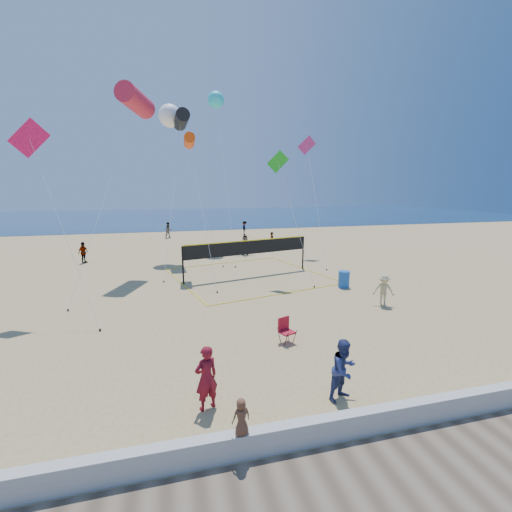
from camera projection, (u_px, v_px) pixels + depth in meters
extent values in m
plane|color=tan|center=(261.00, 376.00, 10.52)|extent=(120.00, 120.00, 0.00)
cube|color=navy|center=(182.00, 216.00, 69.43)|extent=(140.00, 50.00, 0.03)
cube|color=beige|center=(297.00, 435.00, 7.62)|extent=(32.00, 0.30, 0.60)
imported|color=maroon|center=(206.00, 378.00, 8.83)|extent=(0.75, 0.63, 1.76)
imported|color=brown|center=(241.00, 417.00, 7.13)|extent=(0.44, 0.33, 0.81)
imported|color=navy|center=(344.00, 370.00, 9.27)|extent=(1.02, 0.92, 1.72)
imported|color=tan|center=(384.00, 290.00, 16.76)|extent=(1.16, 0.97, 1.55)
imported|color=gray|center=(83.00, 253.00, 26.19)|extent=(0.81, 1.03, 1.63)
imported|color=gray|center=(245.00, 245.00, 29.32)|extent=(1.62, 0.72, 1.69)
imported|color=gray|center=(272.00, 240.00, 32.56)|extent=(0.47, 0.63, 1.57)
imported|color=gray|center=(169.00, 230.00, 39.21)|extent=(1.03, 0.90, 1.81)
imported|color=gray|center=(245.00, 228.00, 41.94)|extent=(0.94, 1.23, 1.67)
cube|color=#A51223|center=(287.00, 332.00, 12.71)|extent=(0.65, 0.62, 0.06)
cube|color=#A51223|center=(284.00, 323.00, 12.81)|extent=(0.50, 0.23, 0.52)
cylinder|color=black|center=(286.00, 340.00, 12.48)|extent=(0.12, 0.25, 0.67)
cylinder|color=black|center=(279.00, 337.00, 12.77)|extent=(0.12, 0.25, 0.67)
cylinder|color=black|center=(294.00, 337.00, 12.71)|extent=(0.12, 0.25, 0.67)
cylinder|color=black|center=(288.00, 334.00, 13.01)|extent=(0.12, 0.25, 0.67)
cylinder|color=#1A54AD|center=(344.00, 279.00, 19.85)|extent=(0.77, 0.77, 0.95)
cylinder|color=black|center=(183.00, 266.00, 20.29)|extent=(0.10, 0.10, 2.32)
cylinder|color=black|center=(303.00, 253.00, 24.26)|extent=(0.10, 0.10, 2.32)
cube|color=black|center=(248.00, 248.00, 22.14)|extent=(8.45, 2.05, 0.87)
cube|color=yellow|center=(248.00, 241.00, 22.05)|extent=(8.46, 2.06, 0.06)
cube|color=yellow|center=(284.00, 293.00, 18.73)|extent=(8.66, 2.12, 0.02)
cube|color=yellow|center=(223.00, 263.00, 26.27)|extent=(8.66, 2.12, 0.02)
cylinder|color=red|center=(136.00, 101.00, 21.58)|extent=(2.34, 3.38, 1.70)
cylinder|color=silver|center=(107.00, 190.00, 18.82)|extent=(3.15, 7.31, 11.04)
cylinder|color=black|center=(68.00, 310.00, 16.05)|extent=(0.08, 0.08, 0.10)
cylinder|color=black|center=(181.00, 119.00, 26.12)|extent=(1.23, 2.55, 1.35)
cylinder|color=silver|center=(174.00, 192.00, 23.53)|extent=(1.79, 7.25, 10.77)
cylinder|color=black|center=(164.00, 282.00, 20.93)|extent=(0.08, 0.08, 0.10)
cylinder|color=#F6490B|center=(189.00, 141.00, 21.73)|extent=(0.73, 1.65, 0.89)
cylinder|color=silver|center=(202.00, 211.00, 20.28)|extent=(0.90, 5.06, 8.60)
cylinder|color=black|center=(217.00, 292.00, 18.84)|extent=(0.08, 0.08, 0.10)
cube|color=#EF1356|center=(29.00, 138.00, 14.81)|extent=(1.71, 0.25, 1.68)
cylinder|color=silver|center=(63.00, 231.00, 14.31)|extent=(2.80, 3.38, 7.76)
cylinder|color=black|center=(100.00, 330.00, 13.81)|extent=(0.08, 0.08, 0.10)
cube|color=green|center=(278.00, 162.00, 20.15)|extent=(1.19, 0.65, 1.32)
cylinder|color=silver|center=(296.00, 224.00, 20.01)|extent=(1.64, 2.20, 7.16)
cylinder|color=black|center=(314.00, 287.00, 19.88)|extent=(0.08, 0.08, 0.10)
cube|color=#B92E78|center=(307.00, 145.00, 28.63)|extent=(1.60, 0.28, 1.58)
cylinder|color=silver|center=(316.00, 202.00, 26.30)|extent=(0.95, 6.58, 9.15)
cylinder|color=black|center=(327.00, 270.00, 23.96)|extent=(0.08, 0.08, 0.10)
sphere|color=white|center=(170.00, 116.00, 26.82)|extent=(1.97, 1.97, 1.76)
cylinder|color=silver|center=(196.00, 188.00, 25.89)|extent=(3.23, 5.10, 11.19)
cylinder|color=black|center=(223.00, 266.00, 24.97)|extent=(0.08, 0.08, 0.10)
sphere|color=#2CDFEA|center=(216.00, 100.00, 30.52)|extent=(1.90, 1.90, 1.46)
cylinder|color=silver|center=(225.00, 175.00, 27.67)|extent=(0.07, 8.75, 13.37)
cylinder|color=black|center=(236.00, 267.00, 24.83)|extent=(0.08, 0.08, 0.10)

